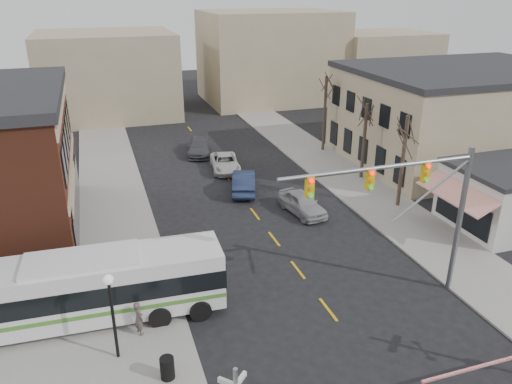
% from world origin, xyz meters
% --- Properties ---
extents(ground, '(160.00, 160.00, 0.00)m').
position_xyz_m(ground, '(0.00, 0.00, 0.00)').
color(ground, black).
rests_on(ground, ground).
extents(sidewalk_west, '(5.00, 60.00, 0.12)m').
position_xyz_m(sidewalk_west, '(-9.50, 20.00, 0.06)').
color(sidewalk_west, gray).
rests_on(sidewalk_west, ground).
extents(sidewalk_east, '(5.00, 60.00, 0.12)m').
position_xyz_m(sidewalk_east, '(9.50, 20.00, 0.06)').
color(sidewalk_east, gray).
rests_on(sidewalk_east, ground).
extents(tan_building, '(20.30, 15.30, 8.50)m').
position_xyz_m(tan_building, '(22.00, 20.00, 4.26)').
color(tan_building, '#9C8F6E').
rests_on(tan_building, ground).
extents(tree_east_a, '(0.28, 0.28, 6.75)m').
position_xyz_m(tree_east_a, '(10.50, 12.00, 3.50)').
color(tree_east_a, '#382B21').
rests_on(tree_east_a, sidewalk_east).
extents(tree_east_b, '(0.28, 0.28, 6.30)m').
position_xyz_m(tree_east_b, '(10.80, 18.00, 3.27)').
color(tree_east_b, '#382B21').
rests_on(tree_east_b, sidewalk_east).
extents(tree_east_c, '(0.28, 0.28, 7.20)m').
position_xyz_m(tree_east_c, '(11.00, 26.00, 3.72)').
color(tree_east_c, '#382B21').
rests_on(tree_east_c, sidewalk_east).
extents(transit_bus, '(13.19, 3.41, 3.37)m').
position_xyz_m(transit_bus, '(-11.47, 4.81, 1.90)').
color(transit_bus, silver).
rests_on(transit_bus, ground).
extents(traffic_signal_mast, '(10.17, 0.30, 8.00)m').
position_xyz_m(traffic_signal_mast, '(4.27, 1.77, 5.75)').
color(traffic_signal_mast, gray).
rests_on(traffic_signal_mast, ground).
extents(street_lamp, '(0.44, 0.44, 4.16)m').
position_xyz_m(street_lamp, '(-10.35, 1.64, 3.11)').
color(street_lamp, black).
rests_on(street_lamp, sidewalk_west).
extents(trash_bin, '(0.60, 0.60, 0.99)m').
position_xyz_m(trash_bin, '(-8.47, -0.31, 0.62)').
color(trash_bin, black).
rests_on(trash_bin, sidewalk_west).
extents(car_a, '(2.55, 4.81, 1.56)m').
position_xyz_m(car_a, '(3.28, 13.12, 0.78)').
color(car_a, '#9B9B9F').
rests_on(car_a, ground).
extents(car_b, '(3.16, 5.34, 1.66)m').
position_xyz_m(car_b, '(0.48, 18.32, 0.83)').
color(car_b, '#1C2746').
rests_on(car_b, ground).
extents(car_c, '(2.99, 5.28, 1.39)m').
position_xyz_m(car_c, '(0.34, 23.52, 0.70)').
color(car_c, '#BDBDBD').
rests_on(car_c, ground).
extents(car_d, '(3.20, 5.44, 1.48)m').
position_xyz_m(car_d, '(-0.88, 28.74, 0.74)').
color(car_d, '#424247').
rests_on(car_d, ground).
extents(pedestrian_near, '(0.63, 0.74, 1.71)m').
position_xyz_m(pedestrian_near, '(-9.27, 2.95, 0.97)').
color(pedestrian_near, '#544643').
rests_on(pedestrian_near, sidewalk_west).
extents(pedestrian_far, '(1.16, 1.07, 1.91)m').
position_xyz_m(pedestrian_far, '(-10.25, 7.81, 1.07)').
color(pedestrian_far, '#2E2C4D').
rests_on(pedestrian_far, sidewalk_west).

